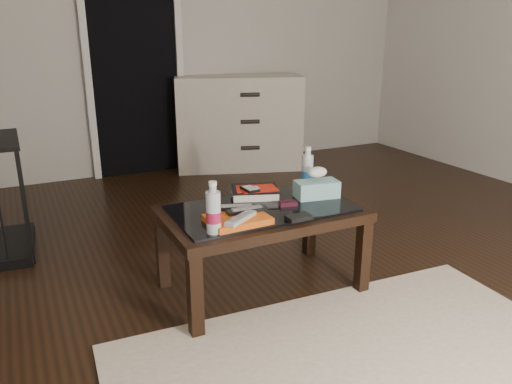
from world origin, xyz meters
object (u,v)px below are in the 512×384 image
tissue_box (317,189)px  textbook (255,192)px  coffee_table (262,219)px  water_bottle_left (213,207)px  water_bottle_right (307,167)px  dresser (239,122)px

tissue_box → textbook: bearing=160.7°
coffee_table → water_bottle_left: bearing=-149.6°
textbook → water_bottle_left: (-0.39, -0.37, 0.10)m
textbook → water_bottle_right: bearing=22.1°
water_bottle_right → tissue_box: water_bottle_right is taller
dresser → water_bottle_right: size_ratio=5.45×
coffee_table → dresser: dresser is taller
dresser → water_bottle_left: (-1.25, -2.51, 0.13)m
dresser → water_bottle_right: bearing=-85.6°
dresser → coffee_table: bearing=-93.1°
coffee_table → textbook: 0.20m
dresser → tissue_box: size_ratio=5.64×
coffee_table → water_bottle_right: bearing=25.8°
dresser → water_bottle_left: size_ratio=5.45×
dresser → textbook: dresser is taller
water_bottle_left → tissue_box: (0.68, 0.22, -0.07)m
dresser → textbook: 2.30m
water_bottle_left → tissue_box: 0.72m
dresser → water_bottle_right: (-0.53, -2.12, 0.13)m
coffee_table → water_bottle_right: 0.46m
water_bottle_left → tissue_box: size_ratio=1.03×
coffee_table → dresser: bearing=68.4°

